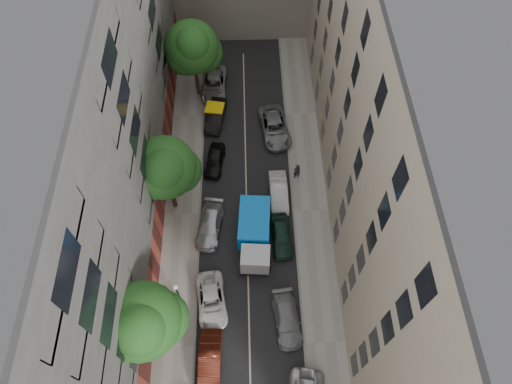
{
  "coord_description": "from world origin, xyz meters",
  "views": [
    {
      "loc": [
        0.24,
        -18.98,
        34.19
      ],
      "look_at": [
        0.75,
        -1.59,
        6.0
      ],
      "focal_mm": 32.0,
      "sensor_mm": 36.0,
      "label": 1
    }
  ],
  "objects_px": {
    "car_left_1": "(210,361)",
    "car_left_3": "(210,225)",
    "car_right_3": "(279,192)",
    "car_left_2": "(211,300)",
    "tree_far": "(193,50)",
    "car_right_2": "(282,236)",
    "car_right_4": "(274,127)",
    "car_right_1": "(287,319)",
    "tarp_truck": "(255,234)",
    "car_left_5": "(216,116)",
    "pedestrian": "(297,171)",
    "lamp_post": "(180,299)",
    "car_left_6": "(214,84)",
    "tree_near": "(144,323)",
    "car_left_4": "(215,160)",
    "tree_mid": "(166,170)"
  },
  "relations": [
    {
      "from": "car_left_1",
      "to": "car_left_3",
      "type": "xyz_separation_m",
      "value": [
        -0.28,
        10.8,
        -0.06
      ]
    },
    {
      "from": "car_left_3",
      "to": "car_right_3",
      "type": "bearing_deg",
      "value": 36.24
    },
    {
      "from": "car_left_2",
      "to": "tree_far",
      "type": "relative_size",
      "value": 0.54
    },
    {
      "from": "car_right_2",
      "to": "car_right_4",
      "type": "height_order",
      "value": "car_right_4"
    },
    {
      "from": "car_right_1",
      "to": "car_right_2",
      "type": "height_order",
      "value": "car_right_2"
    },
    {
      "from": "car_right_4",
      "to": "car_right_1",
      "type": "bearing_deg",
      "value": -98.44
    },
    {
      "from": "tarp_truck",
      "to": "car_left_5",
      "type": "height_order",
      "value": "tarp_truck"
    },
    {
      "from": "tarp_truck",
      "to": "pedestrian",
      "type": "relative_size",
      "value": 3.4
    },
    {
      "from": "car_left_1",
      "to": "car_right_2",
      "type": "distance_m",
      "value": 11.11
    },
    {
      "from": "lamp_post",
      "to": "pedestrian",
      "type": "bearing_deg",
      "value": 53.39
    },
    {
      "from": "car_left_6",
      "to": "tree_near",
      "type": "xyz_separation_m",
      "value": [
        -3.29,
        -25.71,
        5.95
      ]
    },
    {
      "from": "car_right_2",
      "to": "lamp_post",
      "type": "height_order",
      "value": "lamp_post"
    },
    {
      "from": "tarp_truck",
      "to": "car_right_1",
      "type": "xyz_separation_m",
      "value": [
        2.2,
        -6.63,
        -0.88
      ]
    },
    {
      "from": "pedestrian",
      "to": "car_left_4",
      "type": "bearing_deg",
      "value": -28.97
    },
    {
      "from": "car_left_1",
      "to": "car_left_6",
      "type": "height_order",
      "value": "car_left_6"
    },
    {
      "from": "car_left_5",
      "to": "lamp_post",
      "type": "xyz_separation_m",
      "value": [
        -1.82,
        -19.19,
        3.33
      ]
    },
    {
      "from": "tree_far",
      "to": "car_left_6",
      "type": "bearing_deg",
      "value": 25.41
    },
    {
      "from": "car_right_1",
      "to": "tree_mid",
      "type": "height_order",
      "value": "tree_mid"
    },
    {
      "from": "car_left_4",
      "to": "lamp_post",
      "type": "height_order",
      "value": "lamp_post"
    },
    {
      "from": "car_right_3",
      "to": "tarp_truck",
      "type": "bearing_deg",
      "value": -118.28
    },
    {
      "from": "tree_far",
      "to": "tarp_truck",
      "type": "bearing_deg",
      "value": -72.97
    },
    {
      "from": "car_left_1",
      "to": "car_left_6",
      "type": "distance_m",
      "value": 26.8
    },
    {
      "from": "car_left_4",
      "to": "car_right_2",
      "type": "bearing_deg",
      "value": -45.6
    },
    {
      "from": "car_left_5",
      "to": "tree_far",
      "type": "distance_m",
      "value": 6.38
    },
    {
      "from": "car_left_4",
      "to": "tree_near",
      "type": "height_order",
      "value": "tree_near"
    },
    {
      "from": "tarp_truck",
      "to": "car_right_1",
      "type": "height_order",
      "value": "tarp_truck"
    },
    {
      "from": "car_left_2",
      "to": "car_right_1",
      "type": "bearing_deg",
      "value": -23.35
    },
    {
      "from": "tarp_truck",
      "to": "pedestrian",
      "type": "distance_m",
      "value": 7.42
    },
    {
      "from": "car_right_4",
      "to": "tree_mid",
      "type": "xyz_separation_m",
      "value": [
        -8.83,
        -8.05,
        4.96
      ]
    },
    {
      "from": "car_left_1",
      "to": "car_right_4",
      "type": "height_order",
      "value": "car_right_4"
    },
    {
      "from": "car_right_1",
      "to": "tree_near",
      "type": "bearing_deg",
      "value": -176.31
    },
    {
      "from": "car_right_4",
      "to": "lamp_post",
      "type": "distance_m",
      "value": 19.34
    },
    {
      "from": "car_right_4",
      "to": "car_left_3",
      "type": "bearing_deg",
      "value": -128.37
    },
    {
      "from": "tree_mid",
      "to": "tree_far",
      "type": "xyz_separation_m",
      "value": [
        1.52,
        13.13,
        0.1
      ]
    },
    {
      "from": "car_right_3",
      "to": "tree_near",
      "type": "height_order",
      "value": "tree_near"
    },
    {
      "from": "lamp_post",
      "to": "car_right_1",
      "type": "bearing_deg",
      "value": -5.06
    },
    {
      "from": "tarp_truck",
      "to": "tree_near",
      "type": "bearing_deg",
      "value": -125.39
    },
    {
      "from": "tree_far",
      "to": "car_right_1",
      "type": "bearing_deg",
      "value": -72.59
    },
    {
      "from": "car_right_2",
      "to": "tree_mid",
      "type": "relative_size",
      "value": 0.49
    },
    {
      "from": "car_right_2",
      "to": "car_right_4",
      "type": "xyz_separation_m",
      "value": [
        0.0,
        11.41,
        0.05
      ]
    },
    {
      "from": "tarp_truck",
      "to": "car_left_2",
      "type": "height_order",
      "value": "tarp_truck"
    },
    {
      "from": "car_right_1",
      "to": "car_right_3",
      "type": "height_order",
      "value": "car_right_3"
    },
    {
      "from": "car_left_2",
      "to": "car_right_3",
      "type": "height_order",
      "value": "car_right_3"
    },
    {
      "from": "tarp_truck",
      "to": "car_right_3",
      "type": "distance_m",
      "value": 4.96
    },
    {
      "from": "car_left_2",
      "to": "car_left_6",
      "type": "relative_size",
      "value": 0.87
    },
    {
      "from": "car_left_5",
      "to": "car_right_3",
      "type": "height_order",
      "value": "car_left_5"
    },
    {
      "from": "tarp_truck",
      "to": "tree_far",
      "type": "relative_size",
      "value": 0.72
    },
    {
      "from": "tarp_truck",
      "to": "tree_near",
      "type": "relative_size",
      "value": 0.64
    },
    {
      "from": "car_left_3",
      "to": "tree_far",
      "type": "xyz_separation_m",
      "value": [
        -1.43,
        15.29,
        5.14
      ]
    },
    {
      "from": "car_left_3",
      "to": "pedestrian",
      "type": "height_order",
      "value": "pedestrian"
    }
  ]
}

